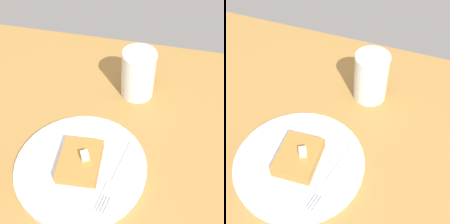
{
  "view_description": "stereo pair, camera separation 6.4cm",
  "coord_description": "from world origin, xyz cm",
  "views": [
    {
      "loc": [
        19.75,
        -26.5,
        53.19
      ],
      "look_at": [
        9.8,
        16.25,
        7.19
      ],
      "focal_mm": 50.0,
      "sensor_mm": 36.0,
      "label": 1
    },
    {
      "loc": [
        25.81,
        -24.62,
        53.19
      ],
      "look_at": [
        9.8,
        16.25,
        7.19
      ],
      "focal_mm": 50.0,
      "sensor_mm": 36.0,
      "label": 2
    }
  ],
  "objects": [
    {
      "name": "plate",
      "position": [
        6.5,
        4.5,
        3.49
      ],
      "size": [
        24.91,
        24.91,
        1.38
      ],
      "color": "white",
      "rests_on": "table_surface"
    },
    {
      "name": "fork",
      "position": [
        13.51,
        2.84,
        4.25
      ],
      "size": [
        4.09,
        16.02,
        0.36
      ],
      "color": "silver",
      "rests_on": "plate"
    },
    {
      "name": "syrup_jar",
      "position": [
        13.11,
        28.0,
        7.91
      ],
      "size": [
        7.76,
        7.76,
        11.42
      ],
      "color": "#5B240A",
      "rests_on": "table_surface"
    },
    {
      "name": "table_surface",
      "position": [
        0.0,
        0.0,
        1.35
      ],
      "size": [
        97.83,
        97.83,
        2.69
      ],
      "primitive_type": "cube",
      "color": "olive",
      "rests_on": "ground"
    },
    {
      "name": "butter_pat_primary",
      "position": [
        7.49,
        4.57,
        7.16
      ],
      "size": [
        1.93,
        1.99,
        1.51
      ],
      "primitive_type": "cube",
      "rotation": [
        0.0,
        0.0,
        2.09
      ],
      "color": "#F6EDCA",
      "rests_on": "toast_slice_center"
    },
    {
      "name": "toast_slice_center",
      "position": [
        6.5,
        4.5,
        5.24
      ],
      "size": [
        8.17,
        9.94,
        2.34
      ],
      "primitive_type": "cube",
      "rotation": [
        0.0,
        0.0,
        0.08
      ],
      "color": "#A77030",
      "rests_on": "plate"
    }
  ]
}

